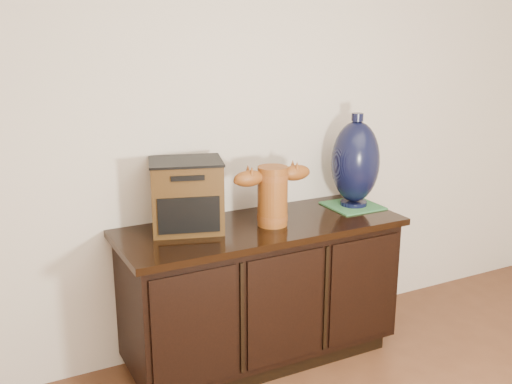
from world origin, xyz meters
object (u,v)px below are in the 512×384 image
sideboard (261,291)px  terracotta_vessel (273,192)px  lamp_base (355,162)px  spray_can (264,196)px  tv_radio (187,195)px

sideboard → terracotta_vessel: terracotta_vessel is taller
terracotta_vessel → lamp_base: lamp_base is taller
lamp_base → terracotta_vessel: bearing=-172.3°
lamp_base → spray_can: 0.54m
sideboard → lamp_base: 0.86m
sideboard → spray_can: bearing=57.6°
sideboard → terracotta_vessel: size_ratio=3.47×
tv_radio → sideboard: bearing=1.8°
sideboard → tv_radio: (-0.36, 0.10, 0.54)m
tv_radio → lamp_base: size_ratio=0.81×
sideboard → terracotta_vessel: bearing=-36.4°
terracotta_vessel → lamp_base: (0.55, 0.07, 0.08)m
terracotta_vessel → tv_radio: tv_radio is taller
sideboard → spray_can: (0.09, 0.15, 0.46)m
terracotta_vessel → tv_radio: (-0.40, 0.13, 0.00)m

